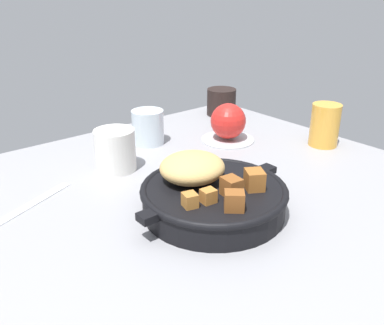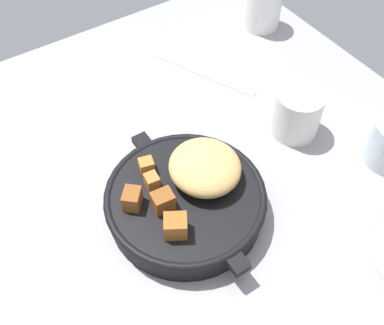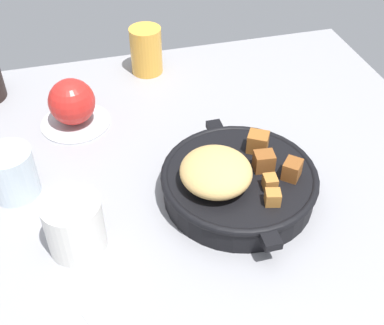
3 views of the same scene
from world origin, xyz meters
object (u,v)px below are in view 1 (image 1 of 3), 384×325
(coffee_mug_dark, at_px, (221,102))
(water_glass_short, at_px, (148,127))
(juice_glass_amber, at_px, (325,125))
(cast_iron_skillet, at_px, (211,193))
(red_apple, at_px, (228,121))
(butter_knife, at_px, (18,211))
(ceramic_mug_white, at_px, (115,150))

(coffee_mug_dark, bearing_deg, water_glass_short, -168.31)
(juice_glass_amber, height_order, water_glass_short, juice_glass_amber)
(cast_iron_skillet, distance_m, red_apple, 0.33)
(butter_knife, xyz_separation_m, juice_glass_amber, (0.64, -0.13, 0.05))
(red_apple, height_order, ceramic_mug_white, red_apple)
(ceramic_mug_white, height_order, water_glass_short, ceramic_mug_white)
(ceramic_mug_white, bearing_deg, red_apple, -4.02)
(red_apple, bearing_deg, juice_glass_amber, -47.76)
(juice_glass_amber, distance_m, coffee_mug_dark, 0.32)
(butter_knife, bearing_deg, juice_glass_amber, -36.17)
(butter_knife, height_order, water_glass_short, water_glass_short)
(cast_iron_skillet, xyz_separation_m, juice_glass_amber, (0.40, 0.06, 0.01))
(butter_knife, distance_m, juice_glass_amber, 0.66)
(red_apple, bearing_deg, water_glass_short, 146.45)
(red_apple, xyz_separation_m, coffee_mug_dark, (0.13, 0.16, -0.01))
(butter_knife, distance_m, water_glass_short, 0.37)
(ceramic_mug_white, xyz_separation_m, water_glass_short, (0.13, 0.08, -0.00))
(red_apple, distance_m, ceramic_mug_white, 0.29)
(butter_knife, relative_size, ceramic_mug_white, 2.73)
(red_apple, relative_size, juice_glass_amber, 0.86)
(butter_knife, bearing_deg, red_apple, -21.29)
(butter_knife, bearing_deg, water_glass_short, -3.61)
(water_glass_short, bearing_deg, butter_knife, -159.30)
(butter_knife, bearing_deg, ceramic_mug_white, -11.79)
(ceramic_mug_white, bearing_deg, coffee_mug_dark, 18.72)
(water_glass_short, bearing_deg, coffee_mug_dark, 11.69)
(juice_glass_amber, relative_size, coffee_mug_dark, 1.20)
(juice_glass_amber, bearing_deg, ceramic_mug_white, 157.30)
(red_apple, distance_m, water_glass_short, 0.19)
(juice_glass_amber, relative_size, water_glass_short, 1.23)
(cast_iron_skillet, relative_size, red_apple, 3.39)
(juice_glass_amber, bearing_deg, red_apple, 132.24)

